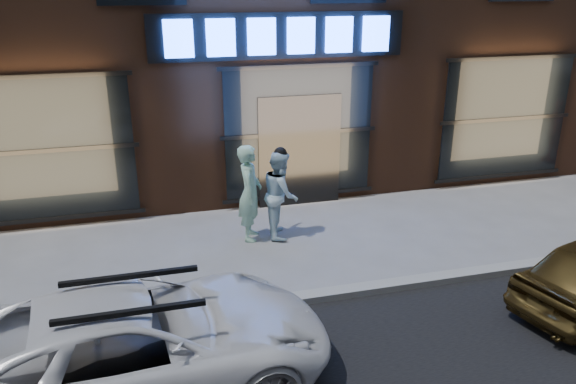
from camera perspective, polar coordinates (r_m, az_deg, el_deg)
ground at (r=9.12m, az=8.05°, el=-10.04°), size 90.00×90.00×0.00m
curb at (r=9.09m, az=8.07°, el=-9.72°), size 60.00×0.25×0.12m
man_bowtie at (r=10.47m, az=-3.89°, el=-0.08°), size 0.60×0.76×1.84m
man_cap at (r=10.62m, az=-0.76°, el=-0.18°), size 0.76×0.91×1.69m
white_suv at (r=7.02m, az=-15.20°, el=-14.77°), size 4.83×2.58×1.29m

